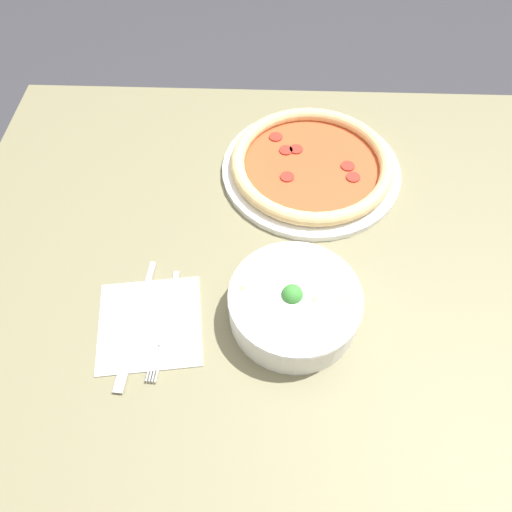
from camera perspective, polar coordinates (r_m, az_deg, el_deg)
name	(u,v)px	position (r m, az deg, el deg)	size (l,w,h in m)	color
ground_plane	(287,425)	(1.49, 3.55, -18.72)	(8.00, 8.00, 0.00)	#333338
dining_table	(305,313)	(0.90, 5.65, -6.45)	(1.23, 1.02, 0.74)	#706B4C
pizza	(311,165)	(0.96, 6.35, 10.28)	(0.34, 0.34, 0.04)	white
bowl	(294,303)	(0.75, 4.42, -5.43)	(0.20, 0.20, 0.08)	white
napkin	(150,324)	(0.79, -12.02, -7.58)	(0.18, 0.18, 0.00)	white
fork	(165,322)	(0.78, -10.36, -7.41)	(0.02, 0.19, 0.00)	silver
knife	(138,317)	(0.79, -13.28, -6.77)	(0.03, 0.22, 0.01)	silver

